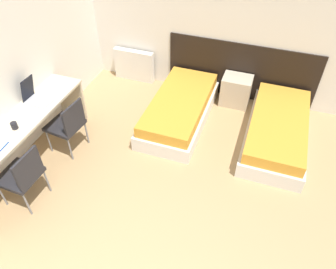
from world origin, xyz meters
name	(u,v)px	position (x,y,z in m)	size (l,w,h in m)	color
wall_back	(210,17)	(0.00, 4.38, 1.35)	(5.13, 0.05, 2.70)	white
wall_left	(6,62)	(-2.09, 2.18, 1.35)	(0.05, 5.36, 2.70)	white
headboard_panel	(240,72)	(0.61, 4.34, 0.50)	(2.51, 0.03, 1.01)	black
bed_near_window	(179,109)	(-0.15, 3.38, 0.20)	(0.87, 1.85, 0.42)	silver
bed_near_door	(277,130)	(1.38, 3.38, 0.20)	(0.87, 1.85, 0.42)	silver
nightstand	(236,91)	(0.61, 4.13, 0.26)	(0.48, 0.37, 0.52)	beige
radiator	(134,65)	(-1.33, 4.26, 0.30)	(0.75, 0.12, 0.59)	silver
desk	(19,133)	(-1.81, 1.73, 0.60)	(0.51, 2.38, 0.75)	beige
chair_near_laptop	(68,124)	(-1.43, 2.21, 0.48)	(0.49, 0.49, 0.84)	#232328
chair_near_notebook	(22,174)	(-1.43, 1.23, 0.48)	(0.46, 0.46, 0.84)	#232328
laptop	(35,97)	(-1.87, 2.24, 0.82)	(0.36, 0.24, 0.36)	silver
mug	(14,126)	(-1.77, 1.67, 0.79)	(0.08, 0.08, 0.09)	black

